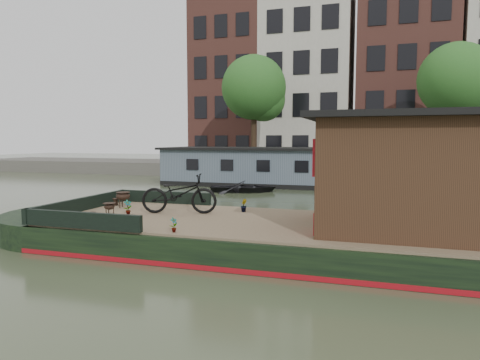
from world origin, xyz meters
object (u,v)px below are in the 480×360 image
(bicycle, at_px, (179,194))
(brazier_rear, at_px, (123,200))
(potted_plant_a, at_px, (128,207))
(brazier_front, at_px, (109,210))
(cabin, at_px, (408,172))
(dinghy, at_px, (244,185))

(bicycle, height_order, brazier_rear, bicycle)
(bicycle, xyz_separation_m, potted_plant_a, (-1.14, -0.60, -0.32))
(potted_plant_a, bearing_deg, brazier_rear, 127.86)
(potted_plant_a, relative_size, brazier_front, 1.09)
(cabin, height_order, brazier_front, cabin)
(potted_plant_a, height_order, dinghy, potted_plant_a)
(potted_plant_a, height_order, brazier_rear, brazier_rear)
(cabin, xyz_separation_m, potted_plant_a, (-6.59, -0.19, -1.04))
(cabin, bearing_deg, dinghy, 123.04)
(cabin, bearing_deg, potted_plant_a, -178.38)
(potted_plant_a, xyz_separation_m, brazier_rear, (-0.78, 1.00, 0.03))
(cabin, height_order, brazier_rear, cabin)
(dinghy, bearing_deg, brazier_front, 165.58)
(bicycle, distance_m, dinghy, 10.15)
(cabin, height_order, potted_plant_a, cabin)
(brazier_front, height_order, brazier_rear, brazier_rear)
(potted_plant_a, height_order, brazier_front, potted_plant_a)
(brazier_front, xyz_separation_m, dinghy, (0.06, 11.03, -0.49))
(bicycle, distance_m, brazier_rear, 1.98)
(brazier_front, distance_m, brazier_rear, 1.50)
(brazier_front, height_order, dinghy, brazier_front)
(cabin, relative_size, dinghy, 1.25)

